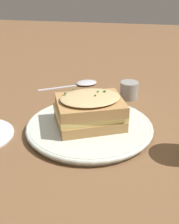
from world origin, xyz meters
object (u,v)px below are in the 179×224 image
dinner_plate (90,127)px  spoon (83,83)px  sandwich (90,110)px  condiment_pot (129,90)px

dinner_plate → spoon: size_ratio=1.62×
sandwich → dinner_plate: bearing=1.0°
dinner_plate → sandwich: sandwich is taller
spoon → condiment_pot: 0.15m
sandwich → condiment_pot: size_ratio=3.53×
dinner_plate → sandwich: (-0.00, -0.00, 0.04)m
spoon → condiment_pot: (-0.13, 0.07, 0.02)m
spoon → dinner_plate: bearing=-16.0°
sandwich → condiment_pot: bearing=-111.5°
dinner_plate → spoon: bearing=-77.2°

